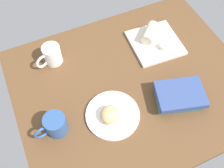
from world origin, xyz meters
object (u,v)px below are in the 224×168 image
Objects in this scene: scone_pastry at (110,115)px; square_plate at (155,43)px; round_plate at (113,115)px; second_mug at (52,55)px; coffee_mug at (55,125)px; sauce_cup at (164,46)px; breakfast_wrap at (150,33)px; book_stack at (179,96)px.

scone_pastry is 0.37× the size of square_plate.
square_plate is (37.30, 28.62, 0.10)cm from round_plate.
second_mug reaches higher than square_plate.
square_plate is 66.64cm from coffee_mug.
breakfast_wrap is (-3.00, 9.57, 1.75)cm from sauce_cup.
square_plate is (38.78, 29.55, -3.21)cm from scone_pastry.
book_stack is (-8.91, -28.24, 0.52)cm from sauce_cup.
sauce_cup is at bearing 30.88° from round_plate.
breakfast_wrap is at bearing 81.11° from book_stack.
coffee_mug is at bearing 170.90° from book_stack.
second_mug reaches higher than scone_pastry.
sauce_cup is (40.45, 24.23, -1.06)cm from scone_pastry.
round_plate is 48.89cm from breakfast_wrap.
round_plate is 0.96× the size of square_plate.
round_plate is at bearing 32.25° from scone_pastry.
breakfast_wrap is 0.50× the size of book_stack.
second_mug is at bearing 39.37° from breakfast_wrap.
coffee_mug is (-54.46, 8.73, 1.50)cm from book_stack.
square_plate is at bearing 37.49° from round_plate.
second_mug is at bearing 163.28° from sauce_cup.
breakfast_wrap is 0.85× the size of coffee_mug.
scone_pastry is at bearing -147.75° from round_plate.
square_plate is at bearing 37.30° from scone_pastry.
breakfast_wrap is 51.22cm from second_mug.
sauce_cup is at bearing -16.72° from second_mug.
sauce_cup reaches higher than square_plate.
square_plate is at bearing 77.81° from book_stack.
second_mug is (9.58, 35.68, 0.16)cm from coffee_mug.
second_mug is (-14.82, 39.46, 4.44)cm from round_plate.
sauce_cup is 0.37× the size of breakfast_wrap.
scone_pastry reaches higher than sauce_cup.
breakfast_wrap is at bearing 25.73° from coffee_mug.
second_mug is at bearing 168.25° from square_plate.
coffee_mug is at bearing 168.37° from scone_pastry.
breakfast_wrap reaches higher than scone_pastry.
square_plate is 1.83× the size of second_mug.
book_stack is (-7.25, -33.56, 2.68)cm from square_plate.
round_plate is at bearing -69.42° from second_mug.
sauce_cup is (1.66, -5.32, 2.15)cm from square_plate.
round_plate is 25.06cm from coffee_mug.
breakfast_wrap is at bearing 42.07° from scone_pastry.
book_stack reaches higher than square_plate.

